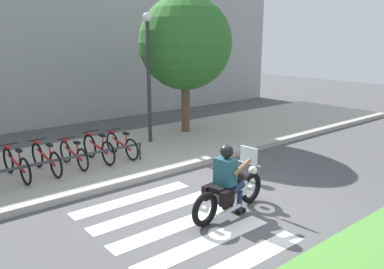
{
  "coord_description": "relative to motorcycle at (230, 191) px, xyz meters",
  "views": [
    {
      "loc": [
        -5.33,
        -5.26,
        3.42
      ],
      "look_at": [
        0.0,
        1.26,
        1.3
      ],
      "focal_mm": 36.08,
      "sensor_mm": 36.0,
      "label": 1
    }
  ],
  "objects": [
    {
      "name": "bicycle_4",
      "position": [
        -0.72,
        4.29,
        0.05
      ],
      "size": [
        0.48,
        1.63,
        0.8
      ],
      "color": "black",
      "rests_on": "sidewalk"
    },
    {
      "name": "bicycle_3",
      "position": [
        -1.42,
        4.29,
        0.02
      ],
      "size": [
        0.48,
        1.55,
        0.72
      ],
      "color": "black",
      "rests_on": "sidewalk"
    },
    {
      "name": "crosswalk_stripe_1",
      "position": [
        -1.13,
        -0.56,
        -0.46
      ],
      "size": [
        2.8,
        0.4,
        0.01
      ],
      "primitive_type": "cube",
      "color": "white",
      "rests_on": "ground"
    },
    {
      "name": "bicycle_2",
      "position": [
        -2.12,
        4.29,
        0.05
      ],
      "size": [
        0.48,
        1.75,
        0.79
      ],
      "color": "black",
      "rests_on": "sidewalk"
    },
    {
      "name": "street_lamp",
      "position": [
        1.51,
        5.16,
        2.06
      ],
      "size": [
        0.28,
        0.28,
        4.15
      ],
      "color": "#2D2D33",
      "rests_on": "ground"
    },
    {
      "name": "crosswalk_stripe_3",
      "position": [
        -1.13,
        1.04,
        -0.46
      ],
      "size": [
        2.8,
        0.4,
        0.01
      ],
      "primitive_type": "cube",
      "color": "white",
      "rests_on": "ground"
    },
    {
      "name": "bike_rack",
      "position": [
        -1.77,
        3.73,
        0.1
      ],
      "size": [
        4.1,
        0.07,
        0.49
      ],
      "color": "#333338",
      "rests_on": "sidewalk"
    },
    {
      "name": "crosswalk_stripe_4",
      "position": [
        -1.13,
        1.84,
        -0.46
      ],
      "size": [
        2.8,
        0.4,
        0.01
      ],
      "primitive_type": "cube",
      "color": "white",
      "rests_on": "ground"
    },
    {
      "name": "rider",
      "position": [
        -0.08,
        -0.01,
        0.37
      ],
      "size": [
        0.67,
        0.59,
        1.45
      ],
      "color": "#1E4C59",
      "rests_on": "ground"
    },
    {
      "name": "bicycle_1",
      "position": [
        -2.82,
        4.29,
        0.04
      ],
      "size": [
        0.48,
        1.75,
        0.79
      ],
      "color": "black",
      "rests_on": "sidewalk"
    },
    {
      "name": "bicycle_5",
      "position": [
        -0.02,
        4.29,
        0.02
      ],
      "size": [
        0.48,
        1.59,
        0.74
      ],
      "color": "black",
      "rests_on": "sidewalk"
    },
    {
      "name": "tree_near_rack",
      "position": [
        3.28,
        5.56,
        2.76
      ],
      "size": [
        3.19,
        3.19,
        4.84
      ],
      "color": "brown",
      "rests_on": "ground"
    },
    {
      "name": "crosswalk_stripe_0",
      "position": [
        -1.13,
        -1.36,
        -0.46
      ],
      "size": [
        2.8,
        0.4,
        0.01
      ],
      "primitive_type": "cube",
      "color": "white",
      "rests_on": "ground"
    },
    {
      "name": "motorcycle",
      "position": [
        0.0,
        0.0,
        0.0
      ],
      "size": [
        2.12,
        0.73,
        1.25
      ],
      "color": "black",
      "rests_on": "ground"
    },
    {
      "name": "grass_median",
      "position": [
        0.25,
        -2.44,
        -0.43
      ],
      "size": [
        24.0,
        1.1,
        0.08
      ],
      "primitive_type": "cube",
      "color": "#4C8C38",
      "rests_on": "ground"
    },
    {
      "name": "building_backdrop",
      "position": [
        0.25,
        10.46,
        2.58
      ],
      "size": [
        24.0,
        1.2,
        6.09
      ],
      "primitive_type": "cube",
      "color": "#9F9F9F",
      "rests_on": "ground"
    },
    {
      "name": "crosswalk_stripe_2",
      "position": [
        -1.13,
        0.24,
        -0.46
      ],
      "size": [
        2.8,
        0.4,
        0.01
      ],
      "primitive_type": "cube",
      "color": "white",
      "rests_on": "ground"
    },
    {
      "name": "sidewalk",
      "position": [
        0.25,
        4.76,
        -0.39
      ],
      "size": [
        24.0,
        4.4,
        0.15
      ],
      "primitive_type": "cube",
      "color": "#A8A399",
      "rests_on": "ground"
    },
    {
      "name": "ground_plane",
      "position": [
        0.25,
        0.24,
        -0.47
      ],
      "size": [
        48.0,
        48.0,
        0.0
      ],
      "primitive_type": "plane",
      "color": "#4C4C4F"
    }
  ]
}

